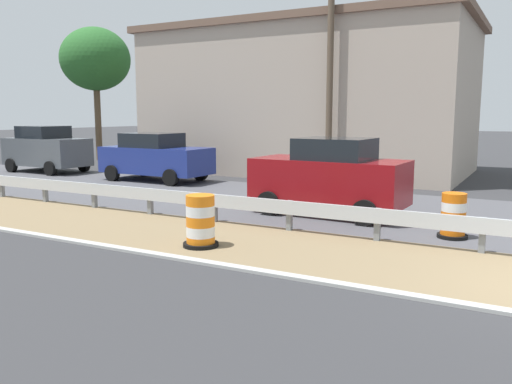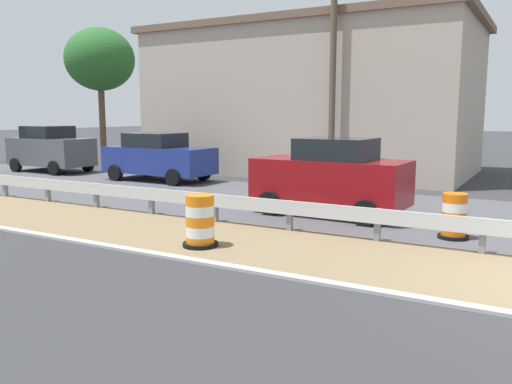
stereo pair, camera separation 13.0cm
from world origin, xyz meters
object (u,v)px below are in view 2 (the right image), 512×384
traffic_barrel_nearest (454,218)px  traffic_barrel_close (200,223)px  car_lead_far_lane (331,177)px  utility_pole_near (333,65)px  car_distant_a (158,157)px  car_trailing_near_lane (51,149)px

traffic_barrel_nearest → traffic_barrel_close: bearing=126.5°
car_lead_far_lane → utility_pole_near: utility_pole_near is taller
car_distant_a → car_trailing_near_lane: bearing=-179.9°
traffic_barrel_nearest → car_distant_a: (4.62, 12.02, 0.52)m
traffic_barrel_nearest → car_lead_far_lane: (1.23, 3.31, 0.58)m
traffic_barrel_nearest → car_trailing_near_lane: 19.11m
traffic_barrel_close → car_trailing_near_lane: (7.96, 14.13, 0.58)m
car_trailing_near_lane → car_distant_a: 6.49m
traffic_barrel_close → car_lead_far_lane: 4.63m
traffic_barrel_nearest → traffic_barrel_close: 5.45m
traffic_barrel_nearest → car_trailing_near_lane: bearing=75.7°
traffic_barrel_close → car_distant_a: size_ratio=0.23×
car_trailing_near_lane → utility_pole_near: 13.61m
car_lead_far_lane → car_distant_a: car_lead_far_lane is taller
car_trailing_near_lane → utility_pole_near: (2.12, -13.00, 3.40)m
traffic_barrel_close → utility_pole_near: size_ratio=0.12×
traffic_barrel_nearest → car_lead_far_lane: bearing=69.7°
car_lead_far_lane → car_trailing_near_lane: bearing=-10.8°
car_distant_a → traffic_barrel_nearest: bearing=-20.0°
car_distant_a → utility_pole_near: bearing=19.8°
traffic_barrel_nearest → utility_pole_near: (6.83, 5.50, 4.02)m
car_trailing_near_lane → utility_pole_near: bearing=10.9°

